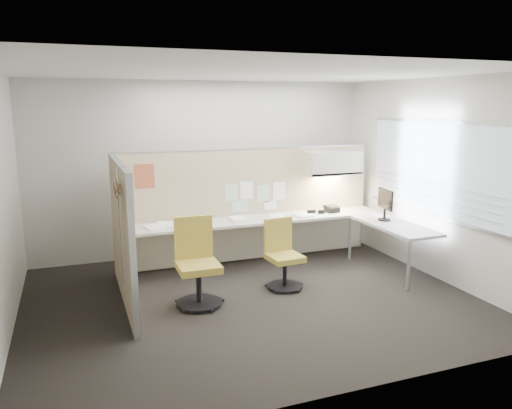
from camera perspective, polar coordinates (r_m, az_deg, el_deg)
name	(u,v)px	position (r m, az deg, el deg)	size (l,w,h in m)	color
floor	(251,300)	(6.46, -0.57, -10.82)	(5.50, 4.50, 0.01)	black
ceiling	(251,72)	(5.98, -0.63, 14.93)	(5.50, 4.50, 0.01)	white
wall_back	(204,169)	(8.19, -6.00, 4.10)	(5.50, 0.02, 2.80)	beige
wall_front	(347,236)	(4.07, 10.31, -3.61)	(5.50, 0.02, 2.80)	beige
wall_right	(434,179)	(7.45, 19.71, 2.75)	(0.02, 4.50, 2.80)	beige
window_pane	(434,169)	(7.42, 19.64, 3.89)	(0.01, 2.80, 1.30)	#919CA9
partition_back	(249,205)	(7.82, -0.81, -0.08)	(4.10, 0.06, 1.75)	#CBB78C
partition_left	(122,234)	(6.34, -15.06, -3.27)	(0.06, 2.20, 1.75)	#CBB78C
desk	(283,227)	(7.59, 3.11, -2.57)	(4.00, 2.07, 0.73)	beige
overhead_bin	(333,163)	(8.09, 8.75, 4.72)	(0.90, 0.36, 0.38)	beige
task_light_strip	(332,176)	(8.12, 8.70, 3.25)	(0.60, 0.06, 0.02)	#FFEABF
pinned_papers	(254,195)	(7.79, -0.18, 1.05)	(1.01, 0.00, 0.47)	#8CBF8C
poster	(145,176)	(7.32, -12.62, 3.16)	(0.28, 0.00, 0.35)	#FC531F
chair_left	(197,265)	(6.21, -6.77, -6.88)	(0.56, 0.56, 1.07)	black
chair_right	(283,256)	(6.75, 3.05, -5.93)	(0.48, 0.49, 0.91)	black
monitor	(385,203)	(7.63, 14.55, 0.22)	(0.19, 0.44, 0.47)	black
phone	(332,209)	(8.09, 8.63, -0.50)	(0.23, 0.21, 0.12)	black
stapler	(311,211)	(7.98, 6.36, -0.80)	(0.14, 0.04, 0.05)	black
tape_dispenser	(321,212)	(7.96, 7.45, -0.83)	(0.10, 0.06, 0.06)	black
coat_hook	(117,199)	(5.62, -15.56, 0.57)	(0.18, 0.43, 1.30)	silver
paper_stack_0	(155,227)	(7.11, -11.51, -2.58)	(0.23, 0.30, 0.03)	white
paper_stack_1	(194,224)	(7.25, -7.11, -2.20)	(0.23, 0.30, 0.02)	white
paper_stack_2	(238,219)	(7.42, -2.05, -1.69)	(0.23, 0.30, 0.05)	white
paper_stack_3	(277,216)	(7.68, 2.43, -1.35)	(0.23, 0.30, 0.02)	white
paper_stack_4	(303,215)	(7.77, 5.35, -1.22)	(0.23, 0.30, 0.02)	white
paper_stack_5	(381,216)	(7.91, 14.06, -1.32)	(0.23, 0.30, 0.02)	white
paper_stack_6	(165,225)	(7.20, -10.37, -2.32)	(0.23, 0.30, 0.04)	white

